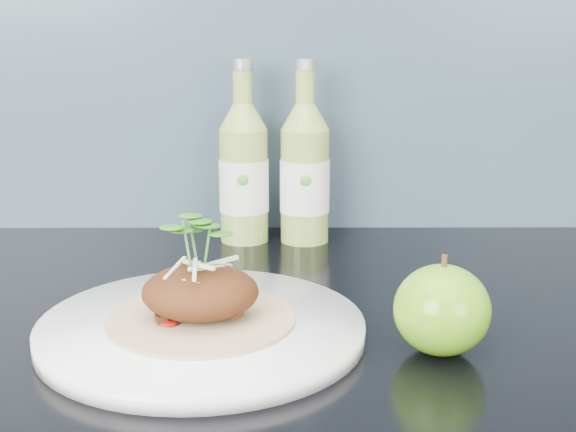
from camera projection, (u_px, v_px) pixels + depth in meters
name	position (u px, v px, depth m)	size (l,w,h in m)	color
dinner_plate	(201.00, 329.00, 0.74)	(0.38, 0.38, 0.02)	white
pork_taco	(200.00, 290.00, 0.73)	(0.17, 0.17, 0.10)	tan
green_apple	(442.00, 310.00, 0.70)	(0.11, 0.11, 0.09)	#649810
cider_bottle_left	(244.00, 173.00, 1.03)	(0.07, 0.07, 0.23)	#90AC47
cider_bottle_right	(305.00, 174.00, 1.03)	(0.08, 0.08, 0.23)	#91A946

